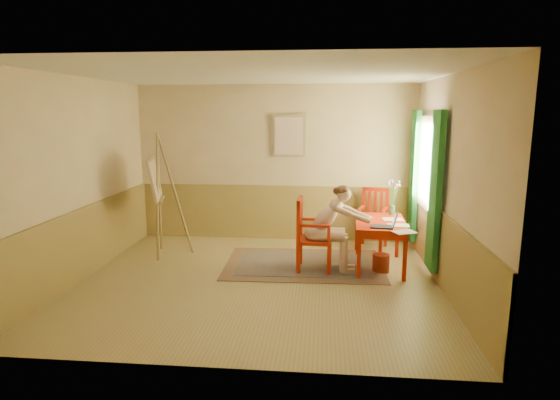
# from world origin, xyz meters

# --- Properties ---
(room) EXTENTS (5.04, 4.54, 2.84)m
(room) POSITION_xyz_m (0.00, 0.00, 1.40)
(room) COLOR tan
(room) RESTS_ON ground
(wainscot) EXTENTS (5.00, 4.50, 1.00)m
(wainscot) POSITION_xyz_m (0.00, 0.80, 0.50)
(wainscot) COLOR #AF9348
(wainscot) RESTS_ON room
(window) EXTENTS (0.12, 2.01, 2.20)m
(window) POSITION_xyz_m (2.42, 1.10, 1.35)
(window) COLOR white
(window) RESTS_ON room
(wall_portrait) EXTENTS (0.60, 0.05, 0.76)m
(wall_portrait) POSITION_xyz_m (0.25, 2.20, 1.90)
(wall_portrait) COLOR #9E8D5B
(wall_portrait) RESTS_ON room
(rug) EXTENTS (2.44, 1.66, 0.02)m
(rug) POSITION_xyz_m (0.60, 0.76, 0.01)
(rug) COLOR #8C7251
(rug) RESTS_ON room
(table) EXTENTS (0.79, 1.24, 0.72)m
(table) POSITION_xyz_m (1.74, 0.75, 0.63)
(table) COLOR red
(table) RESTS_ON room
(chair_left) EXTENTS (0.52, 0.50, 1.08)m
(chair_left) POSITION_xyz_m (0.71, 0.53, 0.54)
(chair_left) COLOR red
(chair_left) RESTS_ON room
(chair_back) EXTENTS (0.58, 0.59, 1.03)m
(chair_back) POSITION_xyz_m (1.74, 1.80, 0.52)
(chair_back) COLOR red
(chair_back) RESTS_ON room
(figure) EXTENTS (0.96, 0.41, 1.29)m
(figure) POSITION_xyz_m (1.00, 0.51, 0.71)
(figure) COLOR beige
(figure) RESTS_ON room
(laptop) EXTENTS (0.39, 0.26, 0.22)m
(laptop) POSITION_xyz_m (1.76, 0.36, 0.76)
(laptop) COLOR #1E2338
(laptop) RESTS_ON table
(papers) EXTENTS (0.88, 1.21, 0.00)m
(papers) POSITION_xyz_m (1.84, 0.62, 0.72)
(papers) COLOR white
(papers) RESTS_ON table
(vase) EXTENTS (0.25, 0.27, 0.56)m
(vase) POSITION_xyz_m (1.97, 1.22, 0.97)
(vase) COLOR #3F724C
(vase) RESTS_ON table
(wastebasket) EXTENTS (0.26, 0.26, 0.26)m
(wastebasket) POSITION_xyz_m (1.74, 0.56, 0.13)
(wastebasket) COLOR #A83419
(wastebasket) RESTS_ON room
(easel) EXTENTS (0.76, 0.89, 2.00)m
(easel) POSITION_xyz_m (-1.79, 1.08, 1.19)
(easel) COLOR olive
(easel) RESTS_ON room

